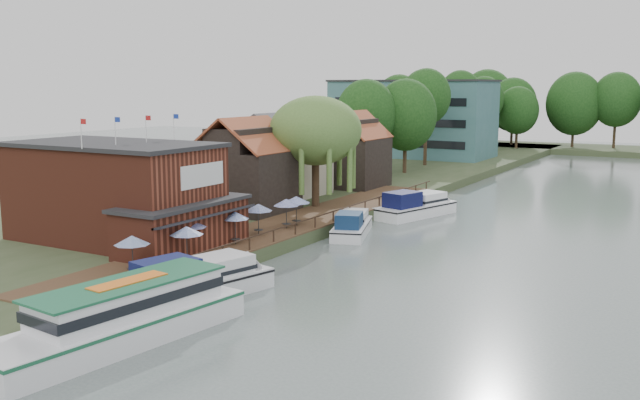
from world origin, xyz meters
The scene contains 28 objects.
ground centered at (0.00, 0.00, 0.00)m, with size 260.00×260.00×0.00m, color #54615E.
land_bank centered at (-30.00, 35.00, 0.50)m, with size 50.00×140.00×1.00m, color #384728.
quay_deck centered at (-8.00, 10.00, 1.05)m, with size 6.00×50.00×0.10m, color #47301E.
quay_rail centered at (-5.30, 10.50, 1.50)m, with size 0.20×49.00×1.00m, color black, non-canonical shape.
pub centered at (-14.00, -1.00, 4.65)m, with size 20.00×11.00×7.30m, color maroon, non-canonical shape.
hotel_block centered at (-22.00, 70.00, 7.15)m, with size 25.40×12.40×12.30m, color #38666B, non-canonical shape.
cottage_a centered at (-15.00, 14.00, 5.25)m, with size 8.60×7.60×8.50m, color black, non-canonical shape.
cottage_b centered at (-18.00, 24.00, 5.25)m, with size 9.60×8.60×8.50m, color beige, non-canonical shape.
cottage_c centered at (-14.00, 33.00, 5.25)m, with size 7.60×7.60×8.50m, color black, non-canonical shape.
willow centered at (-10.50, 19.00, 6.21)m, with size 8.60×8.60×10.43m, color #476B2D, non-canonical shape.
umbrella_0 centered at (-7.61, -7.76, 2.29)m, with size 2.16×2.16×2.38m, color navy, non-canonical shape.
umbrella_1 centered at (-6.65, -3.95, 2.29)m, with size 2.17×2.17×2.38m, color navy, non-canonical shape.
umbrella_2 centered at (-7.92, -1.94, 2.29)m, with size 2.05×2.05×2.38m, color navy, non-canonical shape.
umbrella_3 centered at (-7.20, 1.95, 2.29)m, with size 1.98×1.98×2.38m, color navy, non-canonical shape.
umbrella_4 centered at (-7.68, 5.52, 2.29)m, with size 2.16×2.16×2.38m, color navy, non-canonical shape.
umbrella_5 centered at (-7.13, 8.61, 2.29)m, with size 2.08×2.08×2.38m, color navy, non-canonical shape.
umbrella_6 centered at (-7.14, 10.14, 2.29)m, with size 2.26×2.26×2.38m, color navy, non-canonical shape.
cruiser_0 centered at (-3.47, -6.86, 1.33)m, with size 3.50×10.81×2.66m, color silver, non-canonical shape.
cruiser_1 centered at (-3.86, 13.63, 1.07)m, with size 2.91×9.01×2.15m, color silver, non-canonical shape.
cruiser_2 centered at (-2.51, 24.20, 1.28)m, with size 3.38×10.46×2.56m, color white, non-canonical shape.
tour_boat centered at (-1.94, -14.57, 1.51)m, with size 3.91×13.85×3.02m, color silver, non-canonical shape.
swan centered at (-3.45, -10.84, 0.22)m, with size 0.44×0.44×0.44m, color white.
bank_tree_0 centered at (-17.29, 43.48, 7.09)m, with size 7.76×7.76×12.18m, color #143811, non-canonical shape.
bank_tree_1 centered at (-13.85, 48.02, 7.13)m, with size 8.15×8.15×12.25m, color #143811, non-canonical shape.
bank_tree_2 centered at (-14.90, 57.87, 7.90)m, with size 6.94×6.94×13.79m, color #143811, non-canonical shape.
bank_tree_3 centered at (-17.16, 79.09, 7.97)m, with size 7.20×7.20×13.95m, color #143811, non-canonical shape.
bank_tree_4 centered at (-15.36, 86.60, 7.51)m, with size 7.03×7.03×13.01m, color #143811, non-canonical shape.
bank_tree_5 centered at (-10.82, 92.44, 6.62)m, with size 7.55×7.55×11.25m, color #143811, non-canonical shape.
Camera 1 is at (22.82, -38.20, 12.29)m, focal length 40.00 mm.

